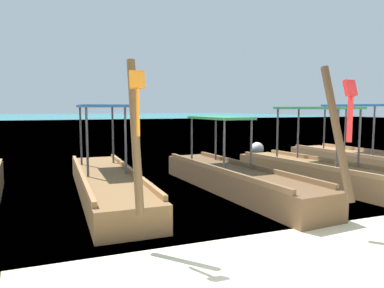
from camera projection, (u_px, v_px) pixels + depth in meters
sea_water at (70, 119)px, 61.12m from camera, size 120.00×120.00×0.00m
longtail_boat_orange_ribbon at (107, 181)px, 7.95m from camera, size 1.18×6.25×2.65m
longtail_boat_red_ribbon at (234, 178)px, 8.30m from camera, size 1.46×6.12×2.62m
longtail_boat_pink_ribbon at (341, 176)px, 8.55m from camera, size 2.03×7.09×2.48m
longtail_boat_blue_ribbon at (379, 162)px, 10.68m from camera, size 1.55×7.13×2.48m
mooring_buoy_near at (257, 149)px, 14.75m from camera, size 0.54×0.54×0.54m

